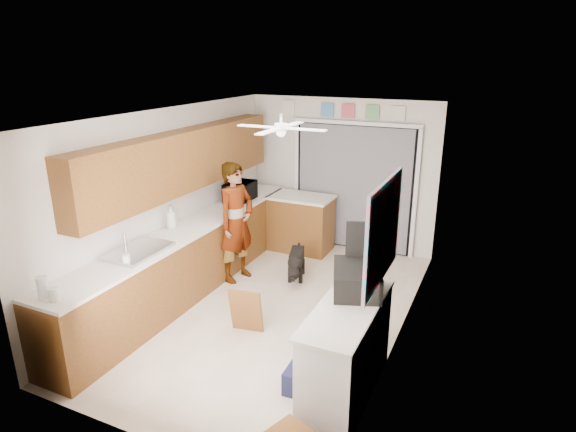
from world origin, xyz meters
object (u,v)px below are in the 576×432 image
(navy_crate, at_px, (307,380))
(suitcase, at_px, (357,279))
(man, at_px, (236,222))
(dog, at_px, (297,263))
(paper_towel_roll, at_px, (42,288))
(soap_bottle, at_px, (171,217))
(microwave, at_px, (240,191))

(navy_crate, bearing_deg, suitcase, 56.14)
(suitcase, xyz_separation_m, man, (-2.21, 1.44, -0.19))
(navy_crate, distance_m, dog, 2.54)
(man, bearing_deg, paper_towel_roll, -176.28)
(suitcase, bearing_deg, navy_crate, -143.50)
(suitcase, bearing_deg, paper_towel_roll, -172.16)
(suitcase, xyz_separation_m, navy_crate, (-0.32, -0.48, -0.95))
(soap_bottle, xyz_separation_m, suitcase, (2.78, -0.71, -0.04))
(microwave, relative_size, suitcase, 0.90)
(man, xyz_separation_m, dog, (0.78, 0.36, -0.63))
(suitcase, height_order, man, man)
(soap_bottle, bearing_deg, navy_crate, -25.83)
(soap_bottle, distance_m, dog, 1.94)
(microwave, bearing_deg, suitcase, -133.06)
(man, bearing_deg, soap_bottle, 154.89)
(soap_bottle, relative_size, navy_crate, 0.83)
(man, height_order, dog, man)
(dog, bearing_deg, suitcase, -68.41)
(soap_bottle, relative_size, paper_towel_roll, 1.46)
(soap_bottle, distance_m, man, 0.95)
(soap_bottle, distance_m, paper_towel_roll, 2.10)
(paper_towel_roll, xyz_separation_m, man, (0.45, 2.83, -0.18))
(microwave, bearing_deg, soap_bottle, 170.75)
(microwave, bearing_deg, paper_towel_roll, 176.50)
(microwave, distance_m, soap_bottle, 1.52)
(soap_bottle, xyz_separation_m, navy_crate, (2.46, -1.19, -0.98))
(soap_bottle, height_order, suitcase, soap_bottle)
(navy_crate, distance_m, man, 2.80)
(microwave, bearing_deg, dog, -112.29)
(suitcase, relative_size, dog, 0.96)
(paper_towel_roll, relative_size, navy_crate, 0.56)
(dog, bearing_deg, man, -171.91)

